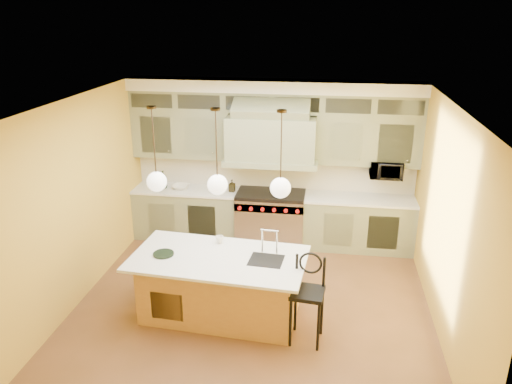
% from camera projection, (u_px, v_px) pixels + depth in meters
% --- Properties ---
extents(floor, '(5.00, 5.00, 0.00)m').
position_uv_depth(floor, '(252.00, 307.00, 7.14)').
color(floor, brown).
rests_on(floor, ground).
extents(ceiling, '(5.00, 5.00, 0.00)m').
position_uv_depth(ceiling, '(252.00, 105.00, 6.14)').
color(ceiling, white).
rests_on(ceiling, wall_back).
extents(wall_back, '(5.00, 0.00, 5.00)m').
position_uv_depth(wall_back, '(274.00, 160.00, 8.96)').
color(wall_back, gold).
rests_on(wall_back, ground).
extents(wall_front, '(5.00, 0.00, 5.00)m').
position_uv_depth(wall_front, '(207.00, 323.00, 4.32)').
color(wall_front, gold).
rests_on(wall_front, ground).
extents(wall_left, '(0.00, 5.00, 5.00)m').
position_uv_depth(wall_left, '(76.00, 203.00, 6.99)').
color(wall_left, gold).
rests_on(wall_left, ground).
extents(wall_right, '(0.00, 5.00, 5.00)m').
position_uv_depth(wall_right, '(447.00, 225.00, 6.29)').
color(wall_right, gold).
rests_on(wall_right, ground).
extents(back_cabinetry, '(5.00, 0.77, 2.90)m').
position_uv_depth(back_cabinetry, '(272.00, 166.00, 8.72)').
color(back_cabinetry, gray).
rests_on(back_cabinetry, floor).
extents(range, '(1.20, 0.74, 0.96)m').
position_uv_depth(range, '(271.00, 217.00, 8.96)').
color(range, silver).
rests_on(range, floor).
extents(kitchen_island, '(2.39, 1.39, 1.35)m').
position_uv_depth(kitchen_island, '(221.00, 285.00, 6.80)').
color(kitchen_island, '#AA763C').
rests_on(kitchen_island, floor).
extents(counter_stool, '(0.45, 0.45, 1.17)m').
position_uv_depth(counter_stool, '(308.00, 293.00, 6.23)').
color(counter_stool, black).
rests_on(counter_stool, floor).
extents(microwave, '(0.54, 0.37, 0.30)m').
position_uv_depth(microwave, '(386.00, 169.00, 8.45)').
color(microwave, black).
rests_on(microwave, back_cabinetry).
extents(oil_bottle_a, '(0.13, 0.13, 0.32)m').
position_uv_depth(oil_bottle_a, '(163.00, 180.00, 9.03)').
color(oil_bottle_a, black).
rests_on(oil_bottle_a, back_cabinetry).
extents(oil_bottle_b, '(0.11, 0.11, 0.22)m').
position_uv_depth(oil_bottle_b, '(232.00, 186.00, 8.87)').
color(oil_bottle_b, black).
rests_on(oil_bottle_b, back_cabinetry).
extents(fruit_bowl, '(0.31, 0.31, 0.07)m').
position_uv_depth(fruit_bowl, '(181.00, 187.00, 9.03)').
color(fruit_bowl, silver).
rests_on(fruit_bowl, back_cabinetry).
extents(cup, '(0.13, 0.13, 0.10)m').
position_uv_depth(cup, '(220.00, 240.00, 6.98)').
color(cup, white).
rests_on(cup, kitchen_island).
extents(pendant_left, '(0.26, 0.26, 1.11)m').
position_uv_depth(pendant_left, '(157.00, 179.00, 6.40)').
color(pendant_left, '#2D2319').
rests_on(pendant_left, ceiling).
extents(pendant_center, '(0.26, 0.26, 1.11)m').
position_uv_depth(pendant_center, '(217.00, 182.00, 6.29)').
color(pendant_center, '#2D2319').
rests_on(pendant_center, ceiling).
extents(pendant_right, '(0.26, 0.26, 1.11)m').
position_uv_depth(pendant_right, '(280.00, 186.00, 6.18)').
color(pendant_right, '#2D2319').
rests_on(pendant_right, ceiling).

